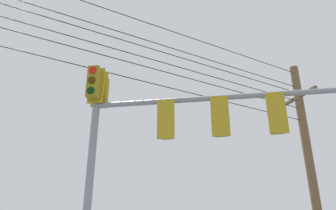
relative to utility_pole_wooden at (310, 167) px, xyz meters
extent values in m
cylinder|color=gray|center=(8.42, -1.22, -1.62)|extent=(0.20, 0.20, 5.70)
cylinder|color=gray|center=(6.34, 1.06, 0.80)|extent=(4.27, 4.65, 0.14)
cube|color=olive|center=(8.20, -1.42, 1.35)|extent=(0.42, 0.42, 0.90)
cube|color=#B29319|center=(8.33, -1.30, 1.35)|extent=(0.33, 0.35, 1.04)
cylinder|color=red|center=(8.08, -1.53, 1.65)|extent=(0.16, 0.17, 0.20)
cylinder|color=#3C2703|center=(8.08, -1.53, 1.35)|extent=(0.16, 0.17, 0.20)
cylinder|color=black|center=(8.08, -1.53, 1.05)|extent=(0.16, 0.17, 0.20)
cube|color=olive|center=(8.64, -1.01, 1.35)|extent=(0.42, 0.42, 0.90)
cube|color=#B29319|center=(8.52, -1.13, 1.35)|extent=(0.33, 0.35, 1.04)
cylinder|color=red|center=(8.77, -0.90, 1.65)|extent=(0.16, 0.17, 0.20)
cylinder|color=#3C2703|center=(8.77, -0.90, 1.35)|extent=(0.16, 0.17, 0.20)
cylinder|color=black|center=(8.77, -0.90, 1.05)|extent=(0.16, 0.17, 0.20)
cube|color=olive|center=(7.11, 0.22, 0.25)|extent=(0.42, 0.42, 0.90)
cube|color=#B29319|center=(7.24, 0.34, 0.25)|extent=(0.33, 0.35, 1.04)
cylinder|color=red|center=(6.99, 0.11, 0.55)|extent=(0.16, 0.17, 0.20)
cylinder|color=#3C2703|center=(6.99, 0.11, 0.25)|extent=(0.16, 0.17, 0.20)
cylinder|color=black|center=(6.99, 0.11, -0.05)|extent=(0.16, 0.17, 0.20)
cube|color=olive|center=(6.21, 1.21, 0.25)|extent=(0.42, 0.42, 0.90)
cube|color=#B29319|center=(6.33, 1.33, 0.25)|extent=(0.33, 0.35, 1.04)
cylinder|color=red|center=(6.09, 1.10, 0.55)|extent=(0.16, 0.17, 0.20)
cylinder|color=#3C2703|center=(6.09, 1.10, 0.25)|extent=(0.16, 0.17, 0.20)
cylinder|color=black|center=(6.09, 1.10, -0.05)|extent=(0.16, 0.17, 0.20)
cube|color=olive|center=(5.30, 2.20, 0.25)|extent=(0.42, 0.42, 0.90)
cube|color=#B29319|center=(5.43, 2.32, 0.25)|extent=(0.33, 0.35, 1.04)
cylinder|color=red|center=(5.18, 2.09, 0.55)|extent=(0.16, 0.17, 0.20)
cylinder|color=#3C2703|center=(5.18, 2.09, 0.25)|extent=(0.16, 0.17, 0.20)
cylinder|color=black|center=(5.18, 2.09, -0.05)|extent=(0.16, 0.17, 0.20)
cylinder|color=brown|center=(0.00, 0.00, -0.09)|extent=(0.34, 0.34, 8.78)
cube|color=brown|center=(0.00, 0.00, 2.92)|extent=(0.80, 1.97, 0.12)
cylinder|color=black|center=(9.27, -1.34, 1.89)|extent=(18.54, 2.70, 0.05)
cylinder|color=black|center=(9.27, -1.34, 2.41)|extent=(18.54, 2.70, 0.05)
cylinder|color=black|center=(9.27, -1.34, 2.73)|extent=(18.54, 2.70, 0.05)
cylinder|color=black|center=(9.27, -1.34, 3.11)|extent=(18.54, 2.70, 0.05)
cylinder|color=black|center=(9.27, -1.34, 3.37)|extent=(18.54, 2.70, 0.05)
camera|label=1|loc=(11.93, 6.42, -2.51)|focal=34.81mm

